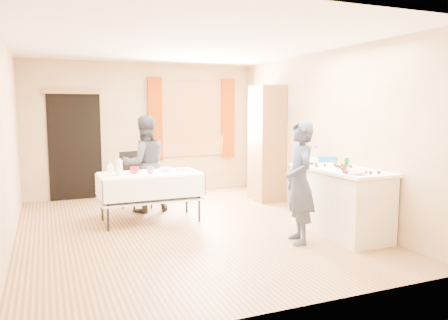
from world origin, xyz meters
name	(u,v)px	position (x,y,z in m)	size (l,w,h in m)	color
floor	(186,229)	(0.00, 0.00, -0.01)	(4.50, 5.50, 0.02)	#9E7047
ceiling	(184,43)	(0.00, 0.00, 2.61)	(4.50, 5.50, 0.02)	white
wall_back	(143,129)	(0.00, 2.76, 1.30)	(4.50, 0.02, 2.60)	tan
wall_front	(285,160)	(0.00, -2.76, 1.30)	(4.50, 0.02, 2.60)	tan
wall_left	(5,143)	(-2.26, 0.00, 1.30)	(0.02, 5.50, 2.60)	tan
wall_right	(320,135)	(2.26, 0.00, 1.30)	(0.02, 5.50, 2.60)	tan
window_frame	(192,119)	(1.00, 2.72, 1.50)	(1.32, 0.06, 1.52)	olive
window_pane	(192,119)	(1.00, 2.71, 1.50)	(1.20, 0.02, 1.40)	white
curtain_left	(155,119)	(0.22, 2.67, 1.50)	(0.28, 0.06, 1.65)	#893102
curtain_right	(228,118)	(1.78, 2.67, 1.50)	(0.28, 0.06, 1.65)	#893102
doorway	(75,147)	(-1.30, 2.73, 1.00)	(0.95, 0.04, 2.00)	black
door_lintel	(73,92)	(-1.30, 2.70, 2.02)	(1.05, 0.06, 0.08)	olive
cabinet	(267,144)	(1.99, 1.31, 1.06)	(0.50, 0.60, 2.13)	brown
counter	(340,201)	(1.89, -1.04, 0.45)	(0.72, 1.51, 0.91)	beige
party_table	(150,193)	(-0.37, 0.60, 0.45)	(1.52, 0.79, 0.75)	black
chair	(136,192)	(-0.41, 1.54, 0.29)	(0.53, 0.53, 0.98)	black
girl	(300,182)	(1.16, -1.16, 0.78)	(0.51, 0.65, 1.56)	#252E42
woman	(145,164)	(-0.30, 1.27, 0.80)	(0.82, 0.67, 1.60)	black
soda_can	(347,162)	(2.07, -0.91, 0.97)	(0.07, 0.07, 0.12)	#147B21
mixing_bowl	(356,173)	(1.70, -1.58, 0.93)	(0.22, 0.22, 0.05)	white
foam_block	(312,161)	(1.82, -0.45, 0.95)	(0.15, 0.10, 0.08)	white
blue_basket	(324,159)	(2.10, -0.34, 0.95)	(0.30, 0.20, 0.08)	blue
pitcher	(119,168)	(-0.85, 0.52, 0.86)	(0.11, 0.11, 0.22)	silver
cup_red	(134,170)	(-0.60, 0.63, 0.80)	(0.14, 0.14, 0.10)	red
cup_rainbow	(150,171)	(-0.39, 0.47, 0.80)	(0.12, 0.12, 0.10)	red
small_bowl	(166,169)	(-0.10, 0.68, 0.78)	(0.23, 0.23, 0.06)	white
pastry_tray	(183,171)	(0.11, 0.50, 0.76)	(0.28, 0.20, 0.02)	white
bottle	(110,167)	(-0.93, 0.79, 0.84)	(0.10, 0.10, 0.18)	white
cake_balls	(341,167)	(1.84, -1.10, 0.93)	(0.53, 1.09, 0.04)	#3F2314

